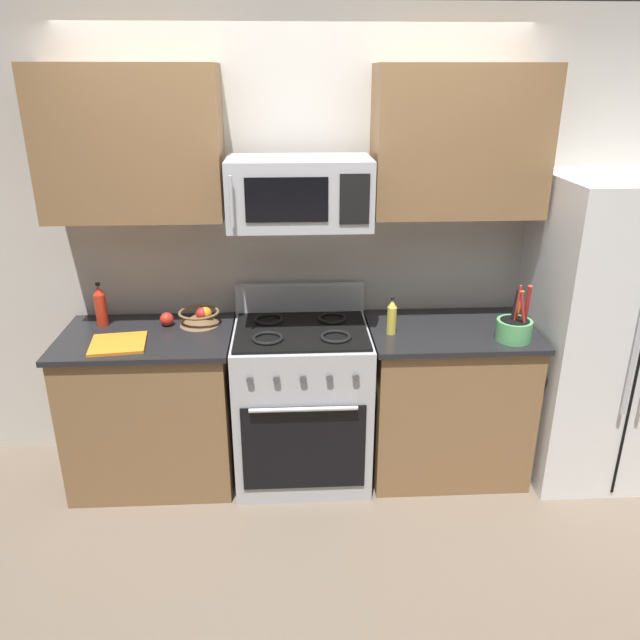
% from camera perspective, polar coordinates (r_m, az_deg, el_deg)
% --- Properties ---
extents(ground_plane, '(16.00, 16.00, 0.00)m').
position_cam_1_polar(ground_plane, '(3.36, -1.23, -20.36)').
color(ground_plane, '#6B5B4C').
extents(wall_back, '(8.00, 0.10, 2.60)m').
position_cam_1_polar(wall_back, '(3.71, -1.97, 6.86)').
color(wall_back, beige).
rests_on(wall_back, ground).
extents(counter_left, '(0.94, 0.65, 0.91)m').
position_cam_1_polar(counter_left, '(3.74, -15.09, -7.74)').
color(counter_left, olive).
rests_on(counter_left, ground).
extents(range_oven, '(0.76, 0.69, 1.09)m').
position_cam_1_polar(range_oven, '(3.65, -1.67, -7.41)').
color(range_oven, '#B2B5BA').
rests_on(range_oven, ground).
extents(counter_right, '(0.93, 0.65, 0.91)m').
position_cam_1_polar(counter_right, '(3.77, 11.51, -7.16)').
color(counter_right, olive).
rests_on(counter_right, ground).
extents(refrigerator, '(0.81, 0.76, 1.75)m').
position_cam_1_polar(refrigerator, '(3.90, 24.78, -0.99)').
color(refrigerator, silver).
rests_on(refrigerator, ground).
extents(microwave, '(0.74, 0.44, 0.35)m').
position_cam_1_polar(microwave, '(3.27, -1.91, 11.63)').
color(microwave, '#B2B5BA').
extents(upper_cabinets_left, '(0.93, 0.34, 0.78)m').
position_cam_1_polar(upper_cabinets_left, '(3.47, -17.00, 15.22)').
color(upper_cabinets_left, olive).
extents(upper_cabinets_right, '(0.92, 0.34, 0.78)m').
position_cam_1_polar(upper_cabinets_right, '(3.50, 12.71, 15.67)').
color(upper_cabinets_right, olive).
extents(utensil_crock, '(0.19, 0.19, 0.33)m').
position_cam_1_polar(utensil_crock, '(3.49, 17.41, -0.73)').
color(utensil_crock, '#59AD66').
rests_on(utensil_crock, counter_right).
extents(fruit_basket, '(0.23, 0.23, 0.10)m').
position_cam_1_polar(fruit_basket, '(3.61, -10.97, 0.30)').
color(fruit_basket, brown).
rests_on(fruit_basket, counter_left).
extents(apple_loose, '(0.08, 0.08, 0.08)m').
position_cam_1_polar(apple_loose, '(3.63, -13.89, 0.08)').
color(apple_loose, red).
rests_on(apple_loose, counter_left).
extents(cutting_board, '(0.32, 0.30, 0.02)m').
position_cam_1_polar(cutting_board, '(3.46, -18.05, -2.08)').
color(cutting_board, orange).
rests_on(cutting_board, counter_left).
extents(bottle_hot_sauce, '(0.06, 0.06, 0.25)m').
position_cam_1_polar(bottle_hot_sauce, '(3.72, -19.50, 1.22)').
color(bottle_hot_sauce, red).
rests_on(bottle_hot_sauce, counter_left).
extents(bottle_oil, '(0.05, 0.05, 0.21)m').
position_cam_1_polar(bottle_oil, '(3.42, 6.61, 0.27)').
color(bottle_oil, gold).
rests_on(bottle_oil, counter_right).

